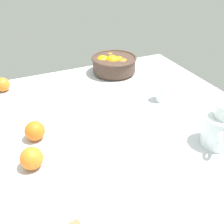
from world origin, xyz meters
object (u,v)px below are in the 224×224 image
at_px(loose_orange_0, 3,85).
at_px(loose_orange_2, 35,131).
at_px(juice_pitcher, 220,130).
at_px(loose_orange_1, 32,158).
at_px(spoon, 149,85).
at_px(juice_glass, 163,93).
at_px(fruit_bowl, 114,64).

xyz_separation_m(loose_orange_0, loose_orange_2, (0.07, -0.44, 0.00)).
distance_m(juice_pitcher, loose_orange_1, 0.63).
xyz_separation_m(loose_orange_1, loose_orange_2, (0.04, 0.14, -0.00)).
bearing_deg(loose_orange_2, spoon, 18.57).
bearing_deg(spoon, juice_glass, -98.22).
bearing_deg(loose_orange_1, loose_orange_0, 93.61).
relative_size(loose_orange_1, spoon, 0.56).
relative_size(fruit_bowl, spoon, 1.85).
relative_size(fruit_bowl, juice_pitcher, 1.44).
bearing_deg(spoon, loose_orange_2, -161.43).
height_order(fruit_bowl, loose_orange_1, fruit_bowl).
distance_m(juice_glass, loose_orange_1, 0.63).
xyz_separation_m(juice_glass, loose_orange_2, (-0.57, -0.05, -0.00)).
bearing_deg(juice_glass, juice_pitcher, -88.69).
distance_m(loose_orange_1, loose_orange_2, 0.14).
height_order(juice_pitcher, loose_orange_0, juice_pitcher).
relative_size(juice_pitcher, spoon, 1.29).
xyz_separation_m(loose_orange_0, spoon, (0.67, -0.24, -0.03)).
distance_m(loose_orange_1, spoon, 0.71).
height_order(loose_orange_1, spoon, loose_orange_1).
xyz_separation_m(fruit_bowl, loose_orange_0, (-0.57, 0.03, -0.02)).
bearing_deg(juice_pitcher, juice_glass, 91.31).
distance_m(fruit_bowl, juice_glass, 0.37).
xyz_separation_m(juice_pitcher, loose_orange_0, (-0.65, 0.73, -0.02)).
xyz_separation_m(loose_orange_1, spoon, (0.63, 0.34, -0.03)).
bearing_deg(juice_glass, loose_orange_2, -175.31).
distance_m(loose_orange_0, loose_orange_1, 0.58).
bearing_deg(juice_pitcher, loose_orange_0, 131.87).
distance_m(loose_orange_0, loose_orange_2, 0.44).
bearing_deg(juice_glass, fruit_bowl, 101.56).
relative_size(juice_pitcher, loose_orange_1, 2.31).
bearing_deg(spoon, juice_pitcher, -91.68).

